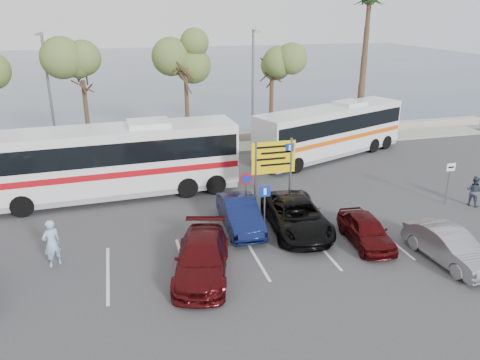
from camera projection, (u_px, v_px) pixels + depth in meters
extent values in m
plane|color=#363639|center=(274.00, 240.00, 20.35)|extent=(120.00, 120.00, 0.00)
cube|color=gray|center=(210.00, 149.00, 33.00)|extent=(44.00, 2.40, 0.15)
cube|color=#A59C84|center=(204.00, 139.00, 34.74)|extent=(48.00, 0.80, 0.60)
plane|color=#38485A|center=(152.00, 70.00, 74.69)|extent=(140.00, 140.00, 0.00)
cylinder|color=#382619|center=(87.00, 120.00, 30.16)|extent=(0.28, 0.28, 5.04)
cylinder|color=#382619|center=(187.00, 110.00, 31.64)|extent=(0.28, 0.28, 5.60)
cylinder|color=#382619|center=(271.00, 109.00, 33.16)|extent=(0.28, 0.28, 5.18)
cylinder|color=#382619|center=(363.00, 71.00, 34.02)|extent=(0.48, 0.48, 10.00)
cylinder|color=slate|center=(51.00, 100.00, 28.80)|extent=(0.16, 0.16, 8.00)
cylinder|color=slate|center=(40.00, 33.00, 27.02)|extent=(0.12, 0.90, 0.12)
cube|color=slate|center=(39.00, 34.00, 26.59)|extent=(0.45, 0.25, 0.12)
cylinder|color=slate|center=(253.00, 91.00, 31.95)|extent=(0.16, 0.16, 8.00)
cylinder|color=slate|center=(255.00, 30.00, 30.17)|extent=(0.12, 0.90, 0.12)
cube|color=slate|center=(257.00, 32.00, 29.73)|extent=(0.45, 0.25, 0.12)
cylinder|color=slate|center=(255.00, 177.00, 22.64)|extent=(0.12, 0.12, 3.60)
cylinder|color=slate|center=(290.00, 173.00, 23.08)|extent=(0.12, 0.12, 3.60)
cube|color=yellow|center=(274.00, 158.00, 22.55)|extent=(2.20, 0.06, 1.60)
cube|color=#0C2699|center=(290.00, 148.00, 22.55)|extent=(0.42, 0.01, 0.42)
cylinder|color=slate|center=(246.00, 198.00, 21.99)|extent=(0.07, 0.07, 2.20)
cylinder|color=#B20C0C|center=(246.00, 179.00, 21.64)|extent=(0.60, 0.03, 0.60)
cylinder|color=slate|center=(264.00, 210.00, 20.64)|extent=(0.07, 0.07, 2.20)
cube|color=#0C2699|center=(265.00, 191.00, 20.31)|extent=(0.50, 0.03, 0.50)
cylinder|color=slate|center=(448.00, 184.00, 23.70)|extent=(0.07, 0.07, 2.20)
cube|color=white|center=(451.00, 167.00, 23.36)|extent=(0.50, 0.03, 0.40)
cube|color=silver|center=(113.00, 158.00, 24.28)|extent=(12.93, 3.34, 3.15)
cube|color=black|center=(112.00, 147.00, 24.08)|extent=(12.68, 3.37, 1.12)
cube|color=#A30C14|center=(114.00, 167.00, 24.45)|extent=(12.81, 3.36, 0.32)
cube|color=gray|center=(116.00, 186.00, 24.83)|extent=(12.80, 3.31, 0.59)
cube|color=silver|center=(110.00, 126.00, 23.68)|extent=(2.22, 1.81, 0.26)
cube|color=silver|center=(331.00, 129.00, 31.00)|extent=(11.56, 6.44, 2.82)
cube|color=black|center=(331.00, 121.00, 30.83)|extent=(11.36, 6.40, 1.00)
cube|color=#D7550C|center=(330.00, 135.00, 31.16)|extent=(11.46, 6.43, 0.29)
cube|color=gray|center=(329.00, 149.00, 31.49)|extent=(11.44, 6.38, 0.53)
cube|color=silver|center=(332.00, 106.00, 30.47)|extent=(2.34, 2.12, 0.23)
imported|color=#0E1641|center=(240.00, 214.00, 21.19)|extent=(1.59, 4.27, 1.39)
imported|color=#480C0E|center=(202.00, 258.00, 17.51)|extent=(3.09, 5.09, 1.38)
imported|color=#42090B|center=(366.00, 230.00, 19.87)|extent=(1.80, 3.79, 1.25)
imported|color=black|center=(296.00, 216.00, 21.01)|extent=(2.79, 5.31, 1.42)
imported|color=gray|center=(449.00, 246.00, 18.41)|extent=(1.75, 4.18, 1.34)
imported|color=#8FADD1|center=(52.00, 243.00, 18.01)|extent=(0.85, 0.77, 1.94)
imported|color=#373E53|center=(474.00, 191.00, 23.64)|extent=(0.88, 0.95, 1.57)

